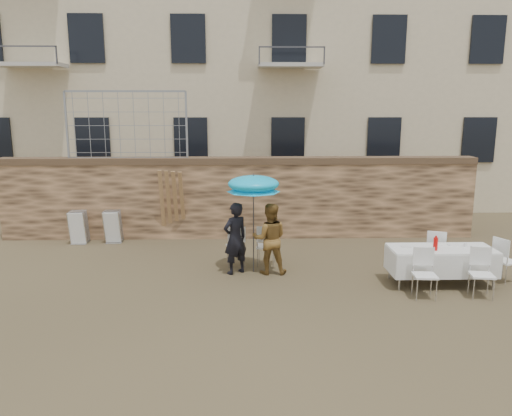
{
  "coord_description": "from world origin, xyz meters",
  "views": [
    {
      "loc": [
        0.12,
        -8.62,
        3.63
      ],
      "look_at": [
        0.4,
        2.2,
        1.4
      ],
      "focal_mm": 35.0,
      "sensor_mm": 36.0,
      "label": 1
    }
  ],
  "objects_px": {
    "table_chair_side": "(506,260)",
    "chair_stack_right": "(114,225)",
    "couple_chair_right": "(266,245)",
    "umbrella": "(253,187)",
    "table_chair_back": "(436,251)",
    "chair_stack_left": "(81,226)",
    "table_chair_front_left": "(425,274)",
    "woman_dress": "(270,239)",
    "soda_bottle": "(436,244)",
    "couple_chair_left": "(236,245)",
    "banquet_table": "(442,250)",
    "table_chair_front_right": "(482,274)",
    "man_suit": "(235,238)"
  },
  "relations": [
    {
      "from": "table_chair_back",
      "to": "chair_stack_left",
      "type": "xyz_separation_m",
      "value": [
        -8.65,
        2.66,
        -0.02
      ]
    },
    {
      "from": "man_suit",
      "to": "soda_bottle",
      "type": "xyz_separation_m",
      "value": [
        4.04,
        -0.94,
        0.11
      ]
    },
    {
      "from": "banquet_table",
      "to": "soda_bottle",
      "type": "distance_m",
      "value": 0.3
    },
    {
      "from": "banquet_table",
      "to": "couple_chair_right",
      "type": "bearing_deg",
      "value": 159.25
    },
    {
      "from": "couple_chair_left",
      "to": "couple_chair_right",
      "type": "distance_m",
      "value": 0.7
    },
    {
      "from": "table_chair_side",
      "to": "chair_stack_left",
      "type": "xyz_separation_m",
      "value": [
        -9.85,
        3.36,
        -0.02
      ]
    },
    {
      "from": "table_chair_back",
      "to": "chair_stack_right",
      "type": "bearing_deg",
      "value": 3.23
    },
    {
      "from": "umbrella",
      "to": "couple_chair_right",
      "type": "height_order",
      "value": "umbrella"
    },
    {
      "from": "couple_chair_right",
      "to": "table_chair_front_left",
      "type": "xyz_separation_m",
      "value": [
        2.94,
        -2.09,
        0.0
      ]
    },
    {
      "from": "table_chair_front_right",
      "to": "chair_stack_left",
      "type": "height_order",
      "value": "table_chair_front_right"
    },
    {
      "from": "umbrella",
      "to": "table_chair_back",
      "type": "distance_m",
      "value": 4.29
    },
    {
      "from": "table_chair_front_right",
      "to": "chair_stack_left",
      "type": "bearing_deg",
      "value": 163.67
    },
    {
      "from": "table_chair_back",
      "to": "table_chair_side",
      "type": "height_order",
      "value": "same"
    },
    {
      "from": "chair_stack_right",
      "to": "soda_bottle",
      "type": "bearing_deg",
      "value": -26.14
    },
    {
      "from": "couple_chair_right",
      "to": "table_chair_back",
      "type": "relative_size",
      "value": 1.0
    },
    {
      "from": "table_chair_front_left",
      "to": "chair_stack_right",
      "type": "height_order",
      "value": "table_chair_front_left"
    },
    {
      "from": "couple_chair_right",
      "to": "table_chair_side",
      "type": "relative_size",
      "value": 1.0
    },
    {
      "from": "couple_chair_right",
      "to": "table_chair_front_left",
      "type": "height_order",
      "value": "same"
    },
    {
      "from": "umbrella",
      "to": "table_chair_front_right",
      "type": "relative_size",
      "value": 2.11
    },
    {
      "from": "banquet_table",
      "to": "soda_bottle",
      "type": "bearing_deg",
      "value": -143.13
    },
    {
      "from": "banquet_table",
      "to": "table_chair_side",
      "type": "xyz_separation_m",
      "value": [
        1.4,
        0.1,
        -0.25
      ]
    },
    {
      "from": "soda_bottle",
      "to": "woman_dress",
      "type": "bearing_deg",
      "value": 164.04
    },
    {
      "from": "man_suit",
      "to": "table_chair_back",
      "type": "xyz_separation_m",
      "value": [
        4.44,
        0.01,
        -0.31
      ]
    },
    {
      "from": "chair_stack_left",
      "to": "soda_bottle",
      "type": "bearing_deg",
      "value": -23.62
    },
    {
      "from": "chair_stack_left",
      "to": "chair_stack_right",
      "type": "xyz_separation_m",
      "value": [
        0.9,
        0.0,
        0.0
      ]
    },
    {
      "from": "woman_dress",
      "to": "table_chair_back",
      "type": "xyz_separation_m",
      "value": [
        3.69,
        0.01,
        -0.3
      ]
    },
    {
      "from": "banquet_table",
      "to": "chair_stack_right",
      "type": "bearing_deg",
      "value": 155.39
    },
    {
      "from": "table_chair_front_left",
      "to": "chair_stack_left",
      "type": "bearing_deg",
      "value": 156.05
    },
    {
      "from": "soda_bottle",
      "to": "chair_stack_right",
      "type": "xyz_separation_m",
      "value": [
        -7.35,
        3.61,
        -0.45
      ]
    },
    {
      "from": "couple_chair_right",
      "to": "chair_stack_left",
      "type": "distance_m",
      "value": 5.34
    },
    {
      "from": "banquet_table",
      "to": "table_chair_front_right",
      "type": "height_order",
      "value": "table_chair_front_right"
    },
    {
      "from": "woman_dress",
      "to": "table_chair_front_left",
      "type": "xyz_separation_m",
      "value": [
        2.89,
        -1.54,
        -0.3
      ]
    },
    {
      "from": "umbrella",
      "to": "couple_chair_right",
      "type": "relative_size",
      "value": 2.11
    },
    {
      "from": "banquet_table",
      "to": "chair_stack_right",
      "type": "xyz_separation_m",
      "value": [
        -7.55,
        3.46,
        -0.27
      ]
    },
    {
      "from": "couple_chair_left",
      "to": "table_chair_front_left",
      "type": "distance_m",
      "value": 4.2
    },
    {
      "from": "man_suit",
      "to": "chair_stack_left",
      "type": "xyz_separation_m",
      "value": [
        -4.21,
        2.67,
        -0.33
      ]
    },
    {
      "from": "table_chair_front_left",
      "to": "chair_stack_right",
      "type": "bearing_deg",
      "value": 153.05
    },
    {
      "from": "woman_dress",
      "to": "couple_chair_right",
      "type": "xyz_separation_m",
      "value": [
        -0.05,
        0.55,
        -0.3
      ]
    },
    {
      "from": "couple_chair_left",
      "to": "chair_stack_left",
      "type": "relative_size",
      "value": 1.04
    },
    {
      "from": "couple_chair_right",
      "to": "banquet_table",
      "type": "relative_size",
      "value": 0.46
    },
    {
      "from": "couple_chair_left",
      "to": "banquet_table",
      "type": "xyz_separation_m",
      "value": [
        4.24,
        -1.34,
        0.25
      ]
    },
    {
      "from": "man_suit",
      "to": "banquet_table",
      "type": "relative_size",
      "value": 0.76
    },
    {
      "from": "table_chair_front_left",
      "to": "table_chair_back",
      "type": "height_order",
      "value": "same"
    },
    {
      "from": "table_chair_front_left",
      "to": "banquet_table",
      "type": "bearing_deg",
      "value": 55.59
    },
    {
      "from": "table_chair_side",
      "to": "chair_stack_right",
      "type": "bearing_deg",
      "value": 46.72
    },
    {
      "from": "umbrella",
      "to": "table_chair_front_left",
      "type": "xyz_separation_m",
      "value": [
        3.24,
        -1.64,
        -1.43
      ]
    },
    {
      "from": "umbrella",
      "to": "table_chair_back",
      "type": "bearing_deg",
      "value": -1.28
    },
    {
      "from": "banquet_table",
      "to": "couple_chair_left",
      "type": "bearing_deg",
      "value": 162.45
    },
    {
      "from": "man_suit",
      "to": "table_chair_side",
      "type": "xyz_separation_m",
      "value": [
        5.64,
        -0.69,
        -0.31
      ]
    },
    {
      "from": "man_suit",
      "to": "table_chair_side",
      "type": "distance_m",
      "value": 5.69
    }
  ]
}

